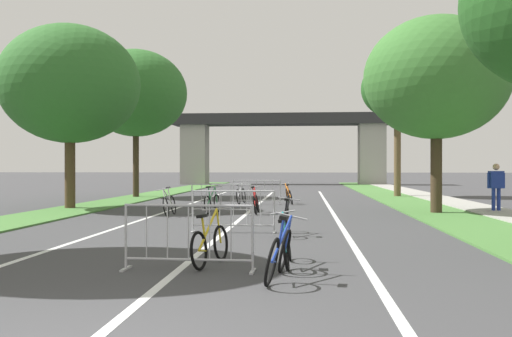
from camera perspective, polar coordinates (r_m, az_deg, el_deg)
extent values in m
cube|color=#477A38|center=(28.97, -12.40, -3.00)|extent=(2.31, 57.26, 0.05)
cube|color=#477A38|center=(28.05, 14.38, -3.11)|extent=(2.31, 57.26, 0.05)
cube|color=#9E9B93|center=(28.46, 18.45, -3.03)|extent=(1.78, 57.26, 0.08)
cube|color=silver|center=(20.92, -0.58, -4.29)|extent=(0.14, 33.12, 0.01)
cube|color=silver|center=(20.85, 7.68, -4.30)|extent=(0.14, 33.12, 0.01)
cube|color=silver|center=(21.41, -8.61, -4.19)|extent=(0.14, 33.12, 0.01)
cube|color=#2D2D30|center=(51.73, 2.66, 4.98)|extent=(20.12, 3.19, 0.98)
cube|color=#9E9B93|center=(52.50, -6.21, 1.39)|extent=(2.30, 2.40, 5.46)
cube|color=#9E9B93|center=(51.89, 11.64, 1.40)|extent=(2.30, 2.40, 5.46)
cylinder|color=#4C3823|center=(22.85, -18.32, -0.40)|extent=(0.40, 0.40, 2.81)
ellipsoid|color=#2D6628|center=(23.07, -18.33, 8.12)|extent=(5.36, 5.36, 4.55)
cylinder|color=#3D2D1E|center=(30.37, -12.06, 0.40)|extent=(0.32, 0.32, 3.49)
ellipsoid|color=#2D6628|center=(30.61, -12.07, 7.47)|extent=(5.39, 5.39, 4.58)
cylinder|color=#3D2D1E|center=(20.47, 17.79, -0.42)|extent=(0.39, 0.39, 2.84)
ellipsoid|color=#38702D|center=(20.70, 17.80, 8.74)|extent=(5.00, 5.00, 4.25)
cylinder|color=brown|center=(31.26, 14.13, 1.22)|extent=(0.37, 0.37, 4.40)
ellipsoid|color=#23561E|center=(31.54, 14.13, 7.88)|extent=(3.89, 3.89, 3.31)
cylinder|color=#ADADB2|center=(9.25, -13.04, -6.74)|extent=(0.04, 0.04, 1.05)
cube|color=#ADADB2|center=(9.32, -13.04, -9.85)|extent=(0.07, 0.44, 0.03)
cylinder|color=#ADADB2|center=(8.78, -0.34, -7.10)|extent=(0.04, 0.04, 1.05)
cube|color=#ADADB2|center=(8.86, -0.34, -10.38)|extent=(0.07, 0.44, 0.03)
cylinder|color=#ADADB2|center=(8.91, -6.86, -3.74)|extent=(2.03, 0.10, 0.04)
cylinder|color=#ADADB2|center=(9.01, -6.86, -9.14)|extent=(2.03, 0.10, 0.04)
cylinder|color=#ADADB2|center=(9.13, -11.03, -6.26)|extent=(0.02, 0.02, 0.87)
cylinder|color=#ADADB2|center=(9.03, -8.96, -6.33)|extent=(0.02, 0.02, 0.87)
cylinder|color=#ADADB2|center=(8.95, -6.86, -6.39)|extent=(0.02, 0.02, 0.87)
cylinder|color=#ADADB2|center=(8.88, -4.72, -6.44)|extent=(0.02, 0.02, 0.87)
cylinder|color=#ADADB2|center=(8.82, -2.54, -6.49)|extent=(0.02, 0.02, 0.87)
cylinder|color=#ADADB2|center=(14.17, -6.42, -4.32)|extent=(0.04, 0.04, 1.05)
cube|color=#ADADB2|center=(14.21, -6.42, -6.37)|extent=(0.07, 0.44, 0.03)
cylinder|color=#ADADB2|center=(13.95, 1.85, -4.39)|extent=(0.04, 0.04, 1.05)
cube|color=#ADADB2|center=(14.00, 1.85, -6.47)|extent=(0.07, 0.44, 0.03)
cylinder|color=#ADADB2|center=(13.99, -2.31, -2.30)|extent=(2.03, 0.08, 0.04)
cylinder|color=#ADADB2|center=(14.05, -2.31, -5.77)|extent=(2.03, 0.08, 0.04)
cylinder|color=#ADADB2|center=(14.10, -5.06, -3.97)|extent=(0.02, 0.02, 0.87)
cylinder|color=#ADADB2|center=(14.05, -3.69, -3.99)|extent=(0.02, 0.02, 0.87)
cylinder|color=#ADADB2|center=(14.01, -2.31, -4.00)|extent=(0.02, 0.02, 0.87)
cylinder|color=#ADADB2|center=(13.98, -0.93, -4.01)|extent=(0.02, 0.02, 0.87)
cylinder|color=#ADADB2|center=(13.96, 0.46, -4.02)|extent=(0.02, 0.02, 0.87)
cylinder|color=#ADADB2|center=(19.47, -6.50, -3.09)|extent=(0.04, 0.04, 1.05)
cube|color=#ADADB2|center=(19.50, -6.50, -4.58)|extent=(0.07, 0.44, 0.03)
cylinder|color=#ADADB2|center=(19.12, -0.54, -3.15)|extent=(0.04, 0.04, 1.05)
cube|color=#ADADB2|center=(19.16, -0.54, -4.67)|extent=(0.07, 0.44, 0.03)
cylinder|color=#ADADB2|center=(19.25, -3.55, -1.62)|extent=(2.03, 0.09, 0.04)
cylinder|color=#ADADB2|center=(19.29, -3.55, -4.14)|extent=(2.03, 0.09, 0.04)
cylinder|color=#ADADB2|center=(19.39, -5.53, -2.83)|extent=(0.02, 0.02, 0.87)
cylinder|color=#ADADB2|center=(19.32, -4.54, -2.84)|extent=(0.02, 0.02, 0.87)
cylinder|color=#ADADB2|center=(19.26, -3.55, -2.85)|extent=(0.02, 0.02, 0.87)
cylinder|color=#ADADB2|center=(19.21, -2.55, -2.86)|extent=(0.02, 0.02, 0.87)
cylinder|color=#ADADB2|center=(19.16, -1.55, -2.87)|extent=(0.02, 0.02, 0.87)
cylinder|color=#ADADB2|center=(24.38, -2.33, -2.42)|extent=(0.04, 0.04, 1.05)
cube|color=#ADADB2|center=(24.41, -2.33, -3.62)|extent=(0.07, 0.44, 0.03)
cylinder|color=#ADADB2|center=(24.27, 2.46, -2.43)|extent=(0.04, 0.04, 1.05)
cube|color=#ADADB2|center=(24.29, 2.46, -3.64)|extent=(0.07, 0.44, 0.03)
cylinder|color=#ADADB2|center=(24.28, 0.06, -1.24)|extent=(2.03, 0.09, 0.04)
cylinder|color=#ADADB2|center=(24.32, 0.06, -3.24)|extent=(2.03, 0.09, 0.04)
cylinder|color=#ADADB2|center=(24.35, -1.53, -2.21)|extent=(0.02, 0.02, 0.87)
cylinder|color=#ADADB2|center=(24.32, -0.74, -2.22)|extent=(0.02, 0.02, 0.87)
cylinder|color=#ADADB2|center=(24.30, 0.06, -2.22)|extent=(0.02, 0.02, 0.87)
cylinder|color=#ADADB2|center=(24.28, 0.86, -2.22)|extent=(0.02, 0.02, 0.87)
cylinder|color=#ADADB2|center=(24.27, 1.66, -2.22)|extent=(0.02, 0.02, 0.87)
torus|color=black|center=(24.35, -1.80, -2.87)|extent=(0.20, 0.68, 0.67)
torus|color=black|center=(25.40, -1.26, -2.75)|extent=(0.20, 0.68, 0.67)
cylinder|color=#B7B7BC|center=(24.85, -1.62, -2.17)|extent=(0.08, 1.05, 0.59)
cylinder|color=#B7B7BC|center=(24.65, -1.71, -2.31)|extent=(0.13, 0.12, 0.56)
cylinder|color=#B7B7BC|center=(24.52, -1.70, -2.91)|extent=(0.07, 0.35, 0.08)
cylinder|color=#B7B7BC|center=(25.37, -1.35, -2.12)|extent=(0.12, 0.09, 0.56)
cube|color=black|center=(24.61, -1.81, -1.66)|extent=(0.13, 0.25, 0.06)
cylinder|color=#99999E|center=(25.35, -1.44, -1.49)|extent=(0.53, 0.09, 0.09)
torus|color=black|center=(8.90, 2.99, -8.43)|extent=(0.15, 0.61, 0.61)
torus|color=black|center=(9.88, 3.22, -7.57)|extent=(0.15, 0.61, 0.61)
cylinder|color=#197A7F|center=(9.33, 2.85, -6.36)|extent=(0.12, 0.96, 0.58)
cylinder|color=#197A7F|center=(9.15, 2.86, -6.86)|extent=(0.13, 0.12, 0.52)
cylinder|color=#197A7F|center=(9.06, 3.05, -8.43)|extent=(0.04, 0.32, 0.07)
cylinder|color=#197A7F|center=(9.82, 2.97, -6.03)|extent=(0.13, 0.09, 0.55)
cube|color=black|center=(9.09, 2.60, -5.29)|extent=(0.11, 0.24, 0.06)
cylinder|color=#99999E|center=(9.77, 2.72, -4.46)|extent=(0.43, 0.03, 0.09)
torus|color=black|center=(7.75, 1.63, -9.45)|extent=(0.27, 0.70, 0.68)
torus|color=black|center=(8.77, 2.92, -8.31)|extent=(0.27, 0.70, 0.68)
cylinder|color=#1E389E|center=(8.19, 2.68, -7.02)|extent=(0.29, 1.01, 0.57)
cylinder|color=#1E389E|center=(7.99, 2.43, -7.21)|extent=(0.17, 0.14, 0.65)
cylinder|color=#1E389E|center=(7.92, 1.82, -9.43)|extent=(0.06, 0.34, 0.08)
cylinder|color=#1E389E|center=(8.70, 3.26, -6.59)|extent=(0.15, 0.11, 0.55)
cube|color=black|center=(7.91, 2.86, -4.97)|extent=(0.14, 0.25, 0.07)
cylinder|color=#99999E|center=(8.64, 3.61, -4.84)|extent=(0.49, 0.09, 0.13)
torus|color=black|center=(24.16, 3.53, -2.92)|extent=(0.27, 0.67, 0.65)
torus|color=black|center=(25.24, 3.22, -2.78)|extent=(0.27, 0.67, 0.65)
cylinder|color=orange|center=(24.65, 3.25, -2.21)|extent=(0.31, 1.05, 0.59)
cylinder|color=orange|center=(24.45, 3.33, -2.33)|extent=(0.15, 0.14, 0.58)
cylinder|color=orange|center=(24.33, 3.49, -2.95)|extent=(0.07, 0.36, 0.08)
cylinder|color=orange|center=(25.20, 3.10, -2.15)|extent=(0.15, 0.11, 0.57)
cube|color=black|center=(24.39, 3.20, -1.67)|extent=(0.14, 0.25, 0.07)
cylinder|color=#99999E|center=(25.16, 2.97, -1.52)|extent=(0.47, 0.10, 0.12)
torus|color=black|center=(13.01, 2.72, -5.67)|extent=(0.16, 0.63, 0.62)
torus|color=black|center=(14.07, 3.07, -5.23)|extent=(0.16, 0.63, 0.62)
cylinder|color=black|center=(13.49, 3.05, -4.33)|extent=(0.16, 1.03, 0.57)
cylinder|color=black|center=(13.29, 2.98, -4.44)|extent=(0.13, 0.13, 0.61)
cylinder|color=black|center=(13.18, 2.76, -5.69)|extent=(0.04, 0.34, 0.07)
cylinder|color=black|center=(14.01, 3.21, -4.16)|extent=(0.12, 0.10, 0.54)
cube|color=black|center=(13.23, 3.15, -3.16)|extent=(0.12, 0.24, 0.06)
cylinder|color=#99999E|center=(13.97, 3.36, -3.08)|extent=(0.55, 0.05, 0.10)
torus|color=black|center=(19.10, -0.12, -3.76)|extent=(0.16, 0.64, 0.64)
torus|color=black|center=(20.16, 0.12, -3.55)|extent=(0.16, 0.64, 0.64)
cylinder|color=red|center=(19.59, -0.14, -2.81)|extent=(0.14, 1.03, 0.62)
cylinder|color=red|center=(19.39, -0.18, -2.87)|extent=(0.16, 0.12, 0.67)
cylinder|color=red|center=(19.27, -0.07, -3.80)|extent=(0.03, 0.34, 0.08)
cylinder|color=red|center=(20.12, -0.02, -2.73)|extent=(0.14, 0.09, 0.59)
cube|color=black|center=(19.34, -0.35, -1.90)|extent=(0.11, 0.24, 0.07)
cylinder|color=#99999E|center=(20.09, -0.16, -1.91)|extent=(0.42, 0.03, 0.09)
torus|color=black|center=(19.52, -8.40, -3.67)|extent=(0.16, 0.65, 0.64)
torus|color=black|center=(18.53, -9.10, -3.88)|extent=(0.16, 0.65, 0.64)
cylinder|color=silver|center=(19.05, -8.88, -2.90)|extent=(0.14, 1.00, 0.61)
cylinder|color=silver|center=(19.24, -8.74, -2.91)|extent=(0.17, 0.12, 0.65)
cylinder|color=silver|center=(19.37, -8.50, -3.78)|extent=(0.04, 0.33, 0.08)
cylinder|color=silver|center=(18.55, -9.25, -2.98)|extent=(0.15, 0.09, 0.58)
cube|color=black|center=(19.27, -8.89, -1.94)|extent=(0.11, 0.24, 0.07)
cylinder|color=#99999E|center=(18.57, -9.39, -2.09)|extent=(0.45, 0.03, 0.11)
torus|color=black|center=(9.02, -5.80, -8.28)|extent=(0.24, 0.63, 0.63)
torus|color=black|center=(9.89, -3.59, -7.52)|extent=(0.24, 0.63, 0.63)
cylinder|color=gold|center=(9.40, -4.86, -6.11)|extent=(0.19, 0.93, 0.63)
cylinder|color=gold|center=(9.24, -5.26, -6.57)|extent=(0.12, 0.10, 0.58)
cylinder|color=gold|center=(9.16, -5.40, -8.30)|extent=(0.10, 0.31, 0.07)
cylinder|color=gold|center=(9.85, -3.79, -5.82)|extent=(0.11, 0.08, 0.60)
cube|color=black|center=(9.19, -5.50, -4.82)|extent=(0.15, 0.26, 0.06)
cylinder|color=#99999E|center=(9.81, -4.00, -4.11)|extent=(0.54, 0.15, 0.08)
torus|color=black|center=(19.46, -4.92, -3.69)|extent=(0.23, 0.65, 0.64)
torus|color=black|center=(20.37, -3.96, -3.52)|extent=(0.23, 0.65, 0.64)
cylinder|color=#1E7238|center=(19.89, -4.54, -2.77)|extent=(0.15, 0.94, 0.62)
cylinder|color=#1E7238|center=(19.72, -4.72, -2.82)|extent=(0.13, 0.10, 0.66)
cylinder|color=#1E7238|center=(19.61, -4.76, -3.73)|extent=(0.09, 0.31, 0.08)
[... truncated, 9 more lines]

